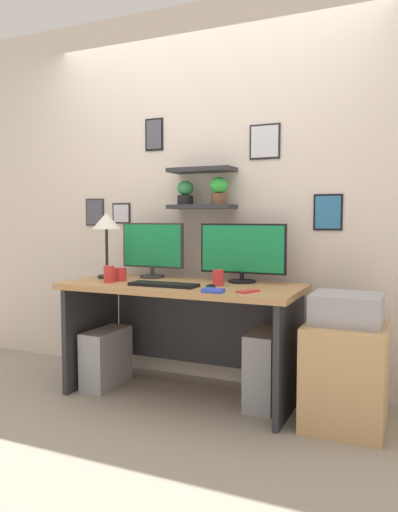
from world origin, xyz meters
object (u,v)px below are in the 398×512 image
(monitor_right, at_px, (242,252))
(drawer_cabinet, at_px, (345,374))
(water_cup, at_px, (109,274))
(printer, at_px, (347,309))
(coffee_mug, at_px, (120,274))
(desk_lamp, at_px, (106,225))
(computer_tower_right, at_px, (266,368))
(scissors_tray, at_px, (213,290))
(keyboard, at_px, (164,285))
(computer_mouse, at_px, (211,287))
(computer_tower_left, at_px, (106,358))
(pen_cup, at_px, (218,278))
(cell_phone, at_px, (248,291))
(monitor_left, at_px, (153,249))
(desk, at_px, (185,314))

(monitor_right, xyz_separation_m, drawer_cabinet, (0.70, -0.24, -0.66))
(water_cup, height_order, printer, water_cup)
(coffee_mug, bearing_deg, water_cup, -104.74)
(desk_lamp, bearing_deg, computer_tower_right, 1.01)
(scissors_tray, xyz_separation_m, drawer_cabinet, (0.71, 0.26, -0.47))
(keyboard, distance_m, computer_mouse, 0.32)
(computer_mouse, relative_size, water_cup, 0.82)
(desk_lamp, relative_size, scissors_tray, 3.86)
(coffee_mug, height_order, computer_tower_left, coffee_mug)
(pen_cup, bearing_deg, scissors_tray, -73.29)
(monitor_right, distance_m, desk_lamp, 0.99)
(cell_phone, height_order, computer_tower_right, cell_phone)
(computer_mouse, xyz_separation_m, cell_phone, (0.24, -0.03, -0.01))
(drawer_cabinet, height_order, computer_tower_right, drawer_cabinet)
(desk_lamp, distance_m, computer_tower_right, 1.47)
(cell_phone, bearing_deg, desk_lamp, -169.62)
(pen_cup, xyz_separation_m, printer, (0.79, -0.03, -0.13))
(monitor_left, xyz_separation_m, scissors_tray, (0.68, -0.50, -0.19))
(cell_phone, height_order, printer, cell_phone)
(pen_cup, bearing_deg, printer, -2.23)
(monitor_left, relative_size, drawer_cabinet, 0.83)
(computer_tower_right, bearing_deg, computer_tower_left, -174.46)
(desk, bearing_deg, cell_phone, -24.70)
(coffee_mug, relative_size, scissors_tray, 0.75)
(monitor_left, bearing_deg, coffee_mug, -111.18)
(drawer_cabinet, distance_m, computer_tower_right, 0.51)
(desk, relative_size, keyboard, 3.53)
(monitor_left, relative_size, scissors_tray, 4.01)
(water_cup, bearing_deg, pen_cup, 11.88)
(computer_mouse, bearing_deg, desk_lamp, 166.91)
(monitor_left, relative_size, desk_lamp, 1.04)
(keyboard, height_order, printer, keyboard)
(desk_lamp, bearing_deg, monitor_right, 9.73)
(desk, bearing_deg, desk_lamp, -179.96)
(cell_phone, bearing_deg, computer_tower_right, 104.43)
(keyboard, distance_m, cell_phone, 0.56)
(coffee_mug, distance_m, computer_tower_left, 0.61)
(desk, height_order, coffee_mug, coffee_mug)
(desk, distance_m, computer_tower_right, 0.63)
(drawer_cabinet, bearing_deg, monitor_right, 161.16)
(monitor_right, xyz_separation_m, computer_tower_right, (0.21, -0.14, -0.72))
(monitor_left, relative_size, monitor_right, 0.82)
(printer, bearing_deg, scissors_tray, -160.02)
(cell_phone, relative_size, coffee_mug, 1.56)
(desk_lamp, bearing_deg, water_cup, -52.28)
(monitor_right, bearing_deg, monitor_left, -179.98)
(desk, xyz_separation_m, pen_cup, (0.25, -0.05, 0.26))
(pen_cup, xyz_separation_m, water_cup, (-0.72, -0.15, 0.01))
(monitor_left, height_order, water_cup, monitor_left)
(water_cup, bearing_deg, computer_mouse, -0.79)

